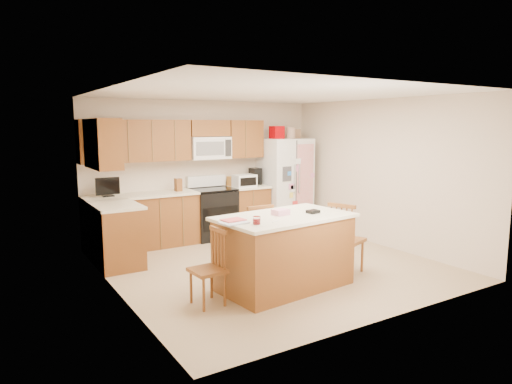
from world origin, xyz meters
TOP-DOWN VIEW (x-y plane):
  - ground at (0.00, 0.00)m, footprint 4.50×4.50m
  - room_shell at (0.00, 0.00)m, footprint 4.60×4.60m
  - cabinetry at (-0.98, 1.79)m, footprint 3.36×1.56m
  - stove at (0.00, 1.94)m, footprint 0.76×0.65m
  - refrigerator at (1.57, 1.87)m, footprint 0.90×0.79m
  - island at (-0.37, -0.86)m, footprint 1.83×1.16m
  - windsor_chair_left at (-1.44, -0.88)m, footprint 0.38×0.40m
  - windsor_chair_back at (-0.38, -0.17)m, footprint 0.44×0.42m
  - windsor_chair_right at (0.69, -0.84)m, footprint 0.54×0.55m

SIDE VIEW (x-z plane):
  - ground at x=0.00m, z-range 0.00..0.00m
  - windsor_chair_left at x=-1.44m, z-range -0.02..0.86m
  - windsor_chair_back at x=-0.38m, z-range -0.03..0.95m
  - island at x=-0.37m, z-range -0.04..0.98m
  - windsor_chair_right at x=0.69m, z-range -0.03..0.98m
  - stove at x=0.00m, z-range -0.09..1.04m
  - cabinetry at x=-0.98m, z-range -0.16..1.99m
  - refrigerator at x=1.57m, z-range -0.10..1.94m
  - room_shell at x=0.00m, z-range 0.18..2.70m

